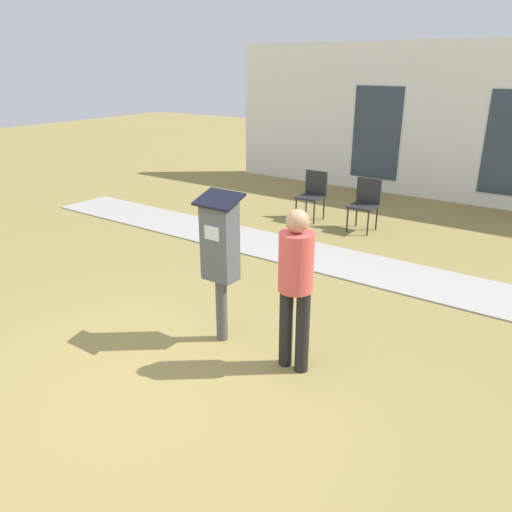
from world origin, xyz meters
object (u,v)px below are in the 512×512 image
object	(u,v)px
parking_meter	(220,249)
person_standing	(296,279)
outdoor_chair_left	(313,191)
outdoor_chair_middle	(366,200)

from	to	relation	value
parking_meter	person_standing	world-z (taller)	parking_meter
outdoor_chair_left	outdoor_chair_middle	xyz separation A→B (m)	(1.06, -0.04, 0.00)
parking_meter	outdoor_chair_middle	world-z (taller)	parking_meter
person_standing	outdoor_chair_left	xyz separation A→B (m)	(-2.26, 4.45, -0.40)
parking_meter	outdoor_chair_left	world-z (taller)	parking_meter
outdoor_chair_middle	outdoor_chair_left	bearing A→B (deg)	-176.00
parking_meter	outdoor_chair_middle	xyz separation A→B (m)	(-0.31, 4.39, -0.49)
outdoor_chair_left	outdoor_chair_middle	size ratio (longest dim) A/B	1.00
person_standing	outdoor_chair_middle	bearing A→B (deg)	141.32
parking_meter	person_standing	bearing A→B (deg)	-1.41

